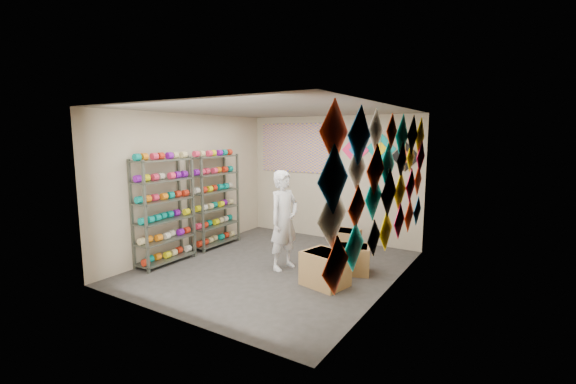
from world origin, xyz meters
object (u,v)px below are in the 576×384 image
Objects in this scene: shelf_rack_front at (164,211)px; shelf_rack_back at (215,201)px; shopkeeper at (284,220)px; carton_c at (346,242)px; carton_a at (325,269)px; carton_b at (352,259)px.

shelf_rack_front and shelf_rack_back have the same top height.
shopkeeper is 1.63m from carton_c.
carton_c is at bearing -10.54° from shopkeeper.
shopkeeper is 1.16m from carton_a.
shopkeeper is 3.32× the size of carton_c.
carton_a is (2.91, -0.72, -0.69)m from shelf_rack_back.
carton_a is (0.94, -0.31, -0.59)m from shopkeeper.
shopkeeper is at bearing -11.82° from shelf_rack_back.
carton_b is (0.14, 0.74, -0.03)m from carton_a.
shelf_rack_back is at bearing -161.96° from carton_c.
shelf_rack_back is at bearing 90.00° from shelf_rack_front.
shopkeeper is 1.32m from carton_b.
shelf_rack_back is 1.11× the size of shopkeeper.
shelf_rack_front is at bearing -90.00° from shelf_rack_back.
carton_b is at bearing 23.36° from shelf_rack_front.
shopkeeper reaches higher than carton_c.
shelf_rack_back reaches higher than carton_c.
shelf_rack_front is at bearing -175.53° from carton_b.
carton_c is (2.52, 0.98, -0.73)m from shelf_rack_back.
carton_b is 1.11× the size of carton_c.
carton_b is at bearing 91.97° from carton_a.
shelf_rack_back is 3.01× the size of carton_a.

